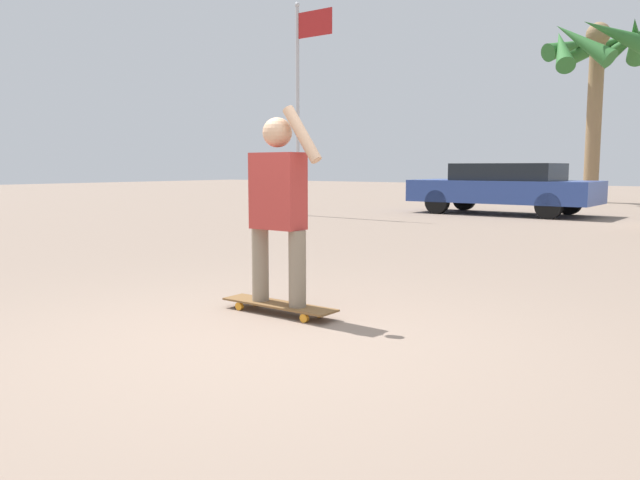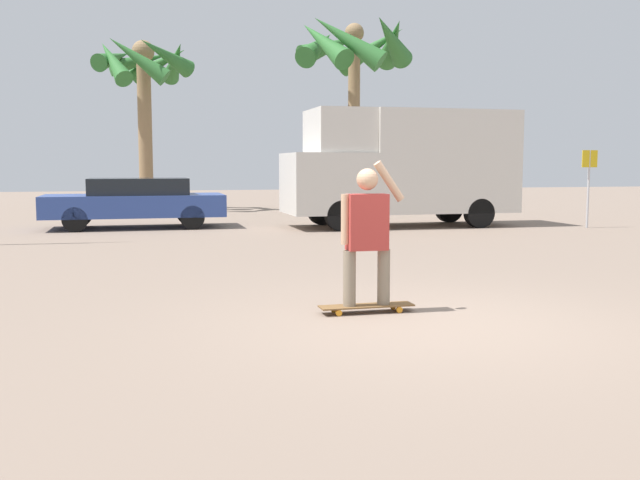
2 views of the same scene
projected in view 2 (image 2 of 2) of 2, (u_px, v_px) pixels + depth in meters
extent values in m
plane|color=gray|center=(428.00, 323.00, 7.34)|extent=(80.00, 80.00, 0.00)
cube|color=brown|center=(366.00, 306.00, 7.86)|extent=(1.05, 0.24, 0.02)
cylinder|color=orange|center=(339.00, 313.00, 7.68)|extent=(0.07, 0.03, 0.07)
cylinder|color=orange|center=(334.00, 309.00, 7.87)|extent=(0.07, 0.03, 0.07)
cylinder|color=orange|center=(399.00, 310.00, 7.85)|extent=(0.07, 0.03, 0.07)
cylinder|color=orange|center=(393.00, 306.00, 8.05)|extent=(0.07, 0.03, 0.07)
cylinder|color=gray|center=(349.00, 278.00, 7.78)|extent=(0.14, 0.14, 0.61)
cylinder|color=gray|center=(384.00, 277.00, 7.87)|extent=(0.14, 0.14, 0.61)
cube|color=#B23833|center=(367.00, 222.00, 7.76)|extent=(0.44, 0.22, 0.61)
sphere|color=tan|center=(367.00, 179.00, 7.71)|extent=(0.24, 0.24, 0.24)
cylinder|color=tan|center=(345.00, 219.00, 7.70)|extent=(0.09, 0.09, 0.54)
cylinder|color=tan|center=(389.00, 181.00, 7.78)|extent=(0.35, 0.09, 0.45)
cylinder|color=black|center=(341.00, 216.00, 17.58)|extent=(0.76, 0.28, 0.76)
cylinder|color=black|center=(322.00, 211.00, 19.38)|extent=(0.76, 0.28, 0.76)
cylinder|color=black|center=(479.00, 213.00, 18.51)|extent=(0.76, 0.28, 0.76)
cylinder|color=black|center=(449.00, 209.00, 20.31)|extent=(0.76, 0.28, 0.76)
cube|color=silver|center=(327.00, 183.00, 18.38)|extent=(2.12, 2.14, 1.55)
cube|color=black|center=(311.00, 171.00, 18.24)|extent=(0.04, 1.82, 0.78)
cube|color=silver|center=(436.00, 162.00, 19.07)|extent=(3.93, 2.14, 2.67)
cube|color=silver|center=(339.00, 131.00, 18.32)|extent=(1.48, 1.97, 1.11)
cylinder|color=black|center=(75.00, 220.00, 17.31)|extent=(0.61, 0.22, 0.61)
cylinder|color=black|center=(80.00, 215.00, 18.94)|extent=(0.61, 0.22, 0.61)
cylinder|color=black|center=(192.00, 217.00, 18.01)|extent=(0.61, 0.22, 0.61)
cylinder|color=black|center=(188.00, 213.00, 19.63)|extent=(0.61, 0.22, 0.61)
cube|color=#2D4793|center=(135.00, 205.00, 18.44)|extent=(4.55, 1.91, 0.56)
cube|color=black|center=(139.00, 186.00, 18.42)|extent=(2.50, 1.68, 0.43)
cylinder|color=#8E704C|center=(354.00, 123.00, 24.88)|extent=(0.41, 0.41, 6.16)
sphere|color=#8E704C|center=(354.00, 33.00, 24.55)|extent=(0.66, 0.66, 0.66)
cone|color=#2D6B2D|center=(393.00, 42.00, 24.69)|extent=(1.21, 2.85, 1.65)
cone|color=#2D6B2D|center=(371.00, 49.00, 25.74)|extent=(2.48, 2.45, 1.84)
cone|color=#2D6B2D|center=(331.00, 46.00, 25.66)|extent=(2.85, 1.73, 1.61)
cone|color=#2D6B2D|center=(318.00, 46.00, 25.07)|extent=(2.20, 2.66, 1.84)
cone|color=#2D6B2D|center=(324.00, 42.00, 23.80)|extent=(1.71, 2.74, 2.07)
cone|color=#2D6B2D|center=(347.00, 40.00, 23.30)|extent=(2.69, 1.86, 2.12)
cone|color=#2D6B2D|center=(391.00, 39.00, 24.04)|extent=(2.31, 2.62, 1.70)
cylinder|color=#8E704C|center=(145.00, 132.00, 25.19)|extent=(0.49, 0.49, 5.58)
sphere|color=#8E704C|center=(143.00, 51.00, 24.90)|extent=(0.78, 0.78, 0.78)
cone|color=#2D6B2D|center=(175.00, 61.00, 25.35)|extent=(0.93, 2.36, 1.48)
cone|color=#2D6B2D|center=(160.00, 63.00, 25.99)|extent=(2.29, 1.74, 1.45)
cone|color=#2D6B2D|center=(140.00, 61.00, 25.97)|extent=(2.37, 0.84, 1.20)
cone|color=#2D6B2D|center=(114.00, 58.00, 25.16)|extent=(1.60, 2.36, 1.23)
cone|color=#2D6B2D|center=(113.00, 61.00, 24.24)|extent=(1.47, 2.21, 1.88)
cone|color=#2D6B2D|center=(137.00, 58.00, 23.83)|extent=(2.26, 1.02, 1.81)
cone|color=#2D6B2D|center=(165.00, 55.00, 24.28)|extent=(2.18, 1.98, 1.32)
cylinder|color=#B7B7BC|center=(588.00, 189.00, 18.42)|extent=(0.06, 0.06, 2.01)
cube|color=gold|center=(590.00, 159.00, 18.32)|extent=(0.44, 0.02, 0.44)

